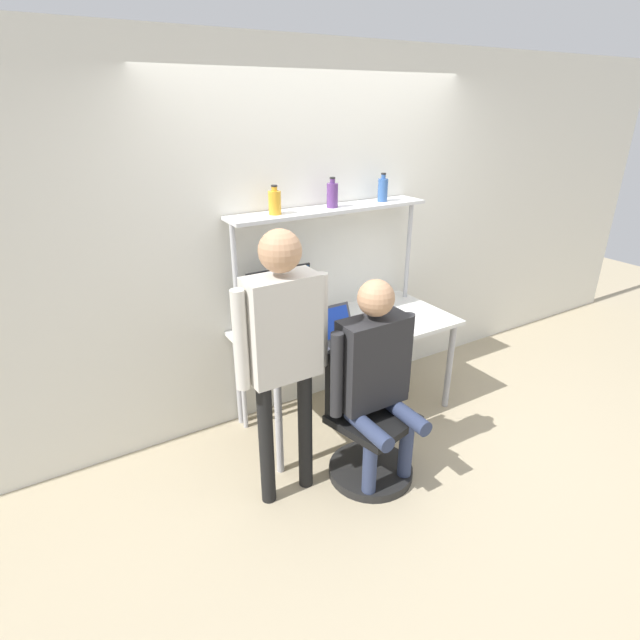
{
  "coord_description": "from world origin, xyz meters",
  "views": [
    {
      "loc": [
        -1.93,
        -2.36,
        2.3
      ],
      "look_at": [
        -0.53,
        -0.06,
        1.12
      ],
      "focal_mm": 28.0,
      "sensor_mm": 36.0,
      "label": 1
    }
  ],
  "objects_px": {
    "person_seated": "(376,369)",
    "bottle_blue": "(383,189)",
    "laptop": "(337,331)",
    "cell_phone": "(373,335)",
    "person_standing": "(283,337)",
    "bottle_purple": "(332,195)",
    "bottle_amber": "(275,202)",
    "monitor": "(280,296)",
    "office_chair": "(367,437)"
  },
  "relations": [
    {
      "from": "laptop",
      "to": "bottle_blue",
      "type": "relative_size",
      "value": 1.35
    },
    {
      "from": "laptop",
      "to": "bottle_amber",
      "type": "bearing_deg",
      "value": 121.97
    },
    {
      "from": "person_standing",
      "to": "bottle_blue",
      "type": "bearing_deg",
      "value": 31.48
    },
    {
      "from": "person_standing",
      "to": "bottle_purple",
      "type": "height_order",
      "value": "bottle_purple"
    },
    {
      "from": "person_standing",
      "to": "person_seated",
      "type": "bearing_deg",
      "value": -15.19
    },
    {
      "from": "laptop",
      "to": "office_chair",
      "type": "distance_m",
      "value": 0.74
    },
    {
      "from": "bottle_blue",
      "to": "laptop",
      "type": "bearing_deg",
      "value": -148.95
    },
    {
      "from": "bottle_purple",
      "to": "bottle_amber",
      "type": "bearing_deg",
      "value": 180.0
    },
    {
      "from": "bottle_amber",
      "to": "bottle_purple",
      "type": "height_order",
      "value": "bottle_purple"
    },
    {
      "from": "laptop",
      "to": "bottle_amber",
      "type": "distance_m",
      "value": 0.97
    },
    {
      "from": "person_seated",
      "to": "monitor",
      "type": "bearing_deg",
      "value": 101.89
    },
    {
      "from": "cell_phone",
      "to": "bottle_amber",
      "type": "height_order",
      "value": "bottle_amber"
    },
    {
      "from": "laptop",
      "to": "person_standing",
      "type": "height_order",
      "value": "person_standing"
    },
    {
      "from": "monitor",
      "to": "person_standing",
      "type": "height_order",
      "value": "person_standing"
    },
    {
      "from": "laptop",
      "to": "person_seated",
      "type": "bearing_deg",
      "value": -96.62
    },
    {
      "from": "cell_phone",
      "to": "person_standing",
      "type": "bearing_deg",
      "value": -160.98
    },
    {
      "from": "bottle_amber",
      "to": "office_chair",
      "type": "bearing_deg",
      "value": -78.71
    },
    {
      "from": "person_seated",
      "to": "bottle_purple",
      "type": "distance_m",
      "value": 1.31
    },
    {
      "from": "laptop",
      "to": "monitor",
      "type": "bearing_deg",
      "value": 124.48
    },
    {
      "from": "cell_phone",
      "to": "bottle_purple",
      "type": "distance_m",
      "value": 1.04
    },
    {
      "from": "person_seated",
      "to": "bottle_amber",
      "type": "relative_size",
      "value": 7.12
    },
    {
      "from": "bottle_amber",
      "to": "monitor",
      "type": "bearing_deg",
      "value": -94.44
    },
    {
      "from": "laptop",
      "to": "person_standing",
      "type": "distance_m",
      "value": 0.77
    },
    {
      "from": "office_chair",
      "to": "person_standing",
      "type": "distance_m",
      "value": 0.99
    },
    {
      "from": "monitor",
      "to": "cell_phone",
      "type": "height_order",
      "value": "monitor"
    },
    {
      "from": "cell_phone",
      "to": "person_seated",
      "type": "bearing_deg",
      "value": -125.22
    },
    {
      "from": "cell_phone",
      "to": "bottle_blue",
      "type": "bearing_deg",
      "value": 49.88
    },
    {
      "from": "monitor",
      "to": "bottle_blue",
      "type": "xyz_separation_m",
      "value": [
        0.91,
        0.03,
        0.67
      ]
    },
    {
      "from": "monitor",
      "to": "cell_phone",
      "type": "relative_size",
      "value": 3.32
    },
    {
      "from": "monitor",
      "to": "bottle_amber",
      "type": "height_order",
      "value": "bottle_amber"
    },
    {
      "from": "cell_phone",
      "to": "person_standing",
      "type": "xyz_separation_m",
      "value": [
        -0.87,
        -0.3,
        0.32
      ]
    },
    {
      "from": "office_chair",
      "to": "bottle_blue",
      "type": "distance_m",
      "value": 1.82
    },
    {
      "from": "cell_phone",
      "to": "person_seated",
      "type": "distance_m",
      "value": 0.55
    },
    {
      "from": "laptop",
      "to": "cell_phone",
      "type": "xyz_separation_m",
      "value": [
        0.26,
        -0.08,
        -0.06
      ]
    },
    {
      "from": "office_chair",
      "to": "person_seated",
      "type": "height_order",
      "value": "person_seated"
    },
    {
      "from": "monitor",
      "to": "person_standing",
      "type": "xyz_separation_m",
      "value": [
        -0.36,
        -0.75,
        0.07
      ]
    },
    {
      "from": "office_chair",
      "to": "person_standing",
      "type": "height_order",
      "value": "person_standing"
    },
    {
      "from": "person_seated",
      "to": "bottle_blue",
      "type": "bearing_deg",
      "value": 52.16
    },
    {
      "from": "monitor",
      "to": "office_chair",
      "type": "xyz_separation_m",
      "value": [
        0.18,
        -0.85,
        -0.75
      ]
    },
    {
      "from": "cell_phone",
      "to": "bottle_amber",
      "type": "distance_m",
      "value": 1.15
    },
    {
      "from": "person_standing",
      "to": "bottle_blue",
      "type": "height_order",
      "value": "bottle_blue"
    },
    {
      "from": "bottle_amber",
      "to": "bottle_purple",
      "type": "distance_m",
      "value": 0.46
    },
    {
      "from": "person_standing",
      "to": "monitor",
      "type": "bearing_deg",
      "value": 64.12
    },
    {
      "from": "person_seated",
      "to": "bottle_blue",
      "type": "xyz_separation_m",
      "value": [
        0.72,
        0.93,
        0.88
      ]
    },
    {
      "from": "office_chair",
      "to": "bottle_purple",
      "type": "distance_m",
      "value": 1.69
    },
    {
      "from": "person_seated",
      "to": "person_standing",
      "type": "distance_m",
      "value": 0.64
    },
    {
      "from": "bottle_blue",
      "to": "person_standing",
      "type": "bearing_deg",
      "value": -148.52
    },
    {
      "from": "bottle_amber",
      "to": "person_seated",
      "type": "bearing_deg",
      "value": -78.67
    },
    {
      "from": "cell_phone",
      "to": "person_seated",
      "type": "relative_size",
      "value": 0.11
    },
    {
      "from": "person_standing",
      "to": "bottle_purple",
      "type": "xyz_separation_m",
      "value": [
        0.82,
        0.78,
        0.6
      ]
    }
  ]
}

